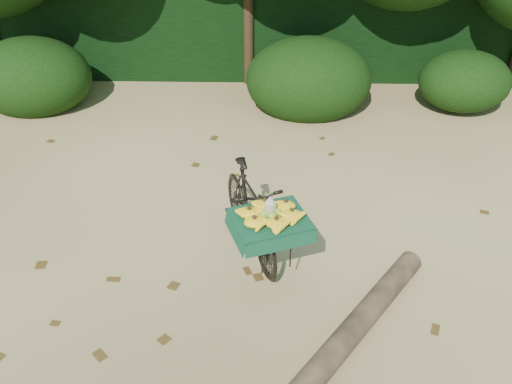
{
  "coord_description": "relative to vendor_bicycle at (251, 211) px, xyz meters",
  "views": [
    {
      "loc": [
        0.86,
        -4.0,
        3.8
      ],
      "look_at": [
        0.75,
        0.53,
        0.81
      ],
      "focal_mm": 38.0,
      "sensor_mm": 36.0,
      "label": 1
    }
  ],
  "objects": [
    {
      "name": "fallen_log",
      "position": [
        0.72,
        -1.56,
        -0.38
      ],
      "size": [
        2.08,
        2.65,
        0.23
      ],
      "primitive_type": "cylinder",
      "rotation": [
        1.57,
        0.0,
        -0.65
      ],
      "color": "brown",
      "rests_on": "ground"
    },
    {
      "name": "hedge_backdrop",
      "position": [
        -0.69,
        5.67,
        0.4
      ],
      "size": [
        26.0,
        1.8,
        1.8
      ],
      "primitive_type": "cube",
      "color": "black",
      "rests_on": "ground"
    },
    {
      "name": "leaf_litter",
      "position": [
        -0.69,
        0.02,
        -0.49
      ],
      "size": [
        7.0,
        7.3,
        0.01
      ],
      "primitive_type": null,
      "color": "#4A3513",
      "rests_on": "ground"
    },
    {
      "name": "vendor_bicycle",
      "position": [
        0.0,
        0.0,
        0.0
      ],
      "size": [
        1.12,
        1.78,
        0.97
      ],
      "rotation": [
        0.0,
        0.0,
        0.36
      ],
      "color": "black",
      "rests_on": "ground"
    },
    {
      "name": "ground",
      "position": [
        -0.69,
        -0.63,
        -0.5
      ],
      "size": [
        80.0,
        80.0,
        0.0
      ],
      "primitive_type": "plane",
      "color": "#D0B86F",
      "rests_on": "ground"
    },
    {
      "name": "bush_clumps",
      "position": [
        -0.19,
        3.67,
        -0.05
      ],
      "size": [
        8.8,
        1.7,
        0.9
      ],
      "primitive_type": null,
      "color": "black",
      "rests_on": "ground"
    }
  ]
}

